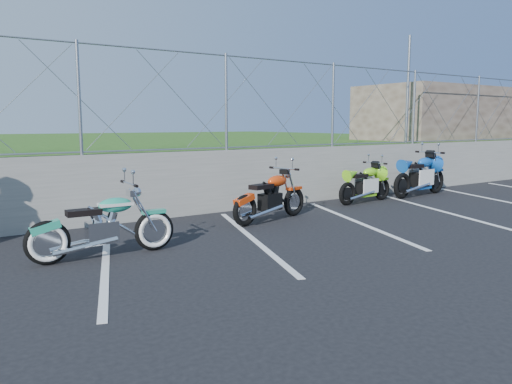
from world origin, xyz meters
TOP-DOWN VIEW (x-y plane):
  - ground at (0.00, 0.00)m, footprint 90.00×90.00m
  - retaining_wall at (0.00, 3.50)m, footprint 30.00×0.22m
  - grass_field at (0.00, 13.50)m, footprint 30.00×20.00m
  - stone_building at (10.50, 5.50)m, footprint 5.00×3.00m
  - chain_link_fence at (0.00, 3.50)m, footprint 28.00×0.03m
  - sign_pole at (7.20, 3.90)m, footprint 0.08×0.08m
  - parking_lines at (1.20, 1.00)m, footprint 18.29×4.31m
  - cruiser_turquoise at (-2.33, 1.19)m, footprint 2.07×0.65m
  - naked_orange at (1.13, 2.03)m, footprint 1.98×0.70m
  - sportbike_green at (4.28, 2.60)m, footprint 1.81×0.64m
  - sportbike_blue at (6.26, 2.60)m, footprint 2.18×0.77m

SIDE VIEW (x-z plane):
  - ground at x=0.00m, z-range 0.00..0.00m
  - parking_lines at x=1.20m, z-range 0.00..0.01m
  - sportbike_green at x=4.28m, z-range -0.06..0.87m
  - cruiser_turquoise at x=-2.33m, z-range -0.10..0.93m
  - naked_orange at x=1.13m, z-range -0.07..0.93m
  - sportbike_blue at x=6.26m, z-range -0.08..1.05m
  - retaining_wall at x=0.00m, z-range 0.00..1.30m
  - grass_field at x=0.00m, z-range 0.00..1.30m
  - stone_building at x=10.50m, z-range 1.30..3.10m
  - chain_link_fence at x=0.00m, z-range 1.30..3.30m
  - sign_pole at x=7.20m, z-range 1.30..4.30m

